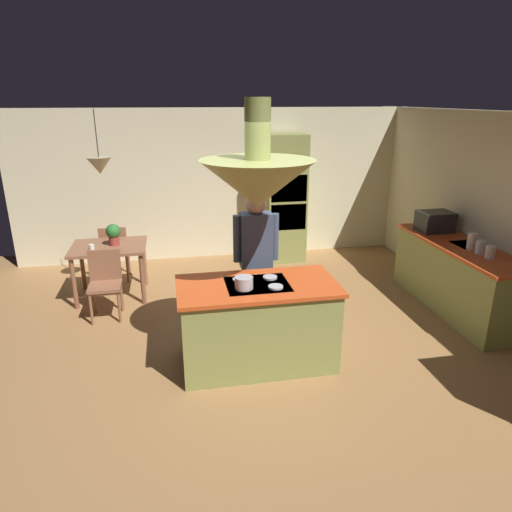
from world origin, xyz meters
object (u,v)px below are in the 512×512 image
(person_at_island, at_px, (256,256))
(canister_tea, at_px, (472,241))
(potted_plant_on_table, at_px, (113,233))
(canister_sugar, at_px, (481,247))
(cooking_pot_on_cooktop, at_px, (244,283))
(kitchen_island, at_px, (257,324))
(canister_flour, at_px, (491,252))
(chair_by_back_wall, at_px, (115,249))
(chair_facing_island, at_px, (105,279))
(cup_on_table, at_px, (92,248))
(microwave_on_counter, at_px, (435,221))
(dining_table, at_px, (109,253))
(oven_tower, at_px, (284,199))

(person_at_island, height_order, canister_tea, person_at_island)
(potted_plant_on_table, bearing_deg, canister_sugar, -20.60)
(potted_plant_on_table, height_order, cooking_pot_on_cooktop, potted_plant_on_table)
(kitchen_island, bearing_deg, person_at_island, 80.32)
(canister_flour, bearing_deg, chair_by_back_wall, 151.48)
(chair_facing_island, xyz_separation_m, canister_sugar, (4.54, -1.04, 0.49))
(person_at_island, distance_m, cup_on_table, 2.35)
(potted_plant_on_table, bearing_deg, microwave_on_counter, -8.43)
(person_at_island, xyz_separation_m, canister_flour, (2.72, -0.44, 0.01))
(canister_tea, relative_size, cooking_pot_on_cooktop, 1.18)
(microwave_on_counter, bearing_deg, canister_tea, -90.00)
(dining_table, relative_size, canister_flour, 6.49)
(cup_on_table, bearing_deg, person_at_island, -30.92)
(microwave_on_counter, bearing_deg, cup_on_table, 174.60)
(chair_facing_island, relative_size, canister_flour, 5.61)
(kitchen_island, xyz_separation_m, dining_table, (-1.70, 2.10, 0.19))
(kitchen_island, height_order, canister_sugar, canister_sugar)
(chair_facing_island, xyz_separation_m, cup_on_table, (-0.19, 0.42, 0.30))
(oven_tower, distance_m, cup_on_table, 3.29)
(potted_plant_on_table, xyz_separation_m, cooking_pot_on_cooktop, (1.46, -2.24, 0.06))
(canister_flour, bearing_deg, canister_tea, 90.00)
(potted_plant_on_table, height_order, cup_on_table, potted_plant_on_table)
(chair_by_back_wall, bearing_deg, kitchen_island, 121.96)
(chair_by_back_wall, bearing_deg, cooking_pot_on_cooktop, 118.35)
(potted_plant_on_table, xyz_separation_m, canister_sugar, (4.46, -1.68, 0.06))
(chair_facing_island, bearing_deg, microwave_on_counter, -0.30)
(kitchen_island, height_order, microwave_on_counter, microwave_on_counter)
(potted_plant_on_table, distance_m, canister_flour, 4.83)
(canister_flour, xyz_separation_m, microwave_on_counter, (0.00, 1.19, 0.06))
(dining_table, bearing_deg, cup_on_table, -133.09)
(canister_flour, bearing_deg, cooking_pot_on_cooktop, -172.65)
(dining_table, distance_m, potted_plant_on_table, 0.29)
(person_at_island, height_order, cup_on_table, person_at_island)
(oven_tower, xyz_separation_m, cup_on_table, (-2.99, -1.34, -0.27))
(cup_on_table, bearing_deg, cooking_pot_on_cooktop, -49.56)
(dining_table, height_order, person_at_island, person_at_island)
(microwave_on_counter, relative_size, cooking_pot_on_cooktop, 2.56)
(chair_facing_island, height_order, canister_sugar, canister_sugar)
(canister_tea, bearing_deg, chair_by_back_wall, 155.10)
(kitchen_island, relative_size, microwave_on_counter, 3.56)
(person_at_island, relative_size, microwave_on_counter, 3.67)
(dining_table, height_order, microwave_on_counter, microwave_on_counter)
(dining_table, relative_size, person_at_island, 0.60)
(person_at_island, bearing_deg, oven_tower, 68.93)
(canister_sugar, bearing_deg, cup_on_table, 162.83)
(oven_tower, xyz_separation_m, canister_tea, (1.74, -2.63, -0.06))
(oven_tower, relative_size, canister_tea, 10.08)
(canister_tea, xyz_separation_m, cooking_pot_on_cooktop, (-3.00, -0.75, -0.03))
(dining_table, bearing_deg, potted_plant_on_table, 8.97)
(oven_tower, height_order, cup_on_table, oven_tower)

